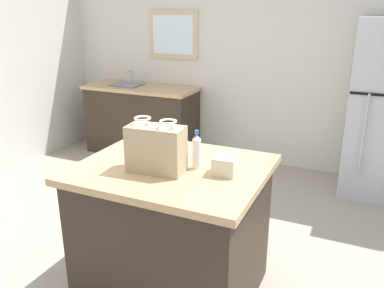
% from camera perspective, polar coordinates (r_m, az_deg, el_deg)
% --- Properties ---
extents(ground, '(6.51, 6.51, 0.00)m').
position_cam_1_polar(ground, '(3.16, -2.18, -17.00)').
color(ground, '#9E9384').
extents(back_wall, '(5.42, 0.13, 2.52)m').
position_cam_1_polar(back_wall, '(4.89, 10.50, 11.73)').
color(back_wall, silver).
rests_on(back_wall, ground).
extents(kitchen_island, '(1.15, 0.96, 0.92)m').
position_cam_1_polar(kitchen_island, '(2.68, -2.71, -12.24)').
color(kitchen_island, '#33281E').
rests_on(kitchen_island, ground).
extents(sink_counter, '(1.47, 0.61, 1.08)m').
position_cam_1_polar(sink_counter, '(5.31, -7.25, 3.54)').
color(sink_counter, '#33281E').
rests_on(sink_counter, ground).
extents(shopping_bag, '(0.35, 0.19, 0.33)m').
position_cam_1_polar(shopping_bag, '(2.35, -5.19, -0.68)').
color(shopping_bag, tan).
rests_on(shopping_bag, kitchen_island).
extents(small_box, '(0.14, 0.15, 0.11)m').
position_cam_1_polar(small_box, '(2.34, 4.74, -3.09)').
color(small_box, beige).
rests_on(small_box, kitchen_island).
extents(bottle, '(0.05, 0.05, 0.24)m').
position_cam_1_polar(bottle, '(2.39, 0.67, -1.09)').
color(bottle, white).
rests_on(bottle, kitchen_island).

